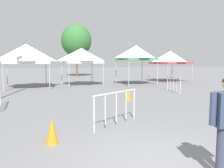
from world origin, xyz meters
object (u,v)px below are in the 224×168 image
(canopy_tent_left_of_center, at_px, (26,54))
(canopy_tent_center, at_px, (136,53))
(tree_behind_tents_right, at_px, (76,41))
(crowd_barrier_by_lift, at_px, (174,81))
(crowd_barrier_near_person, at_px, (116,102))
(canopy_tent_right_of_center, at_px, (81,56))
(traffic_cone_near_barrier, at_px, (128,94))
(traffic_cone_lot_center, at_px, (52,131))
(canopy_tent_far_left, at_px, (170,57))

(canopy_tent_left_of_center, distance_m, canopy_tent_center, 9.04)
(tree_behind_tents_right, xyz_separation_m, crowd_barrier_by_lift, (1.79, -17.90, -4.12))
(crowd_barrier_by_lift, bearing_deg, crowd_barrier_near_person, -141.35)
(crowd_barrier_by_lift, bearing_deg, canopy_tent_left_of_center, 143.37)
(canopy_tent_right_of_center, bearing_deg, canopy_tent_center, -17.91)
(canopy_tent_left_of_center, distance_m, traffic_cone_near_barrier, 9.38)
(crowd_barrier_by_lift, height_order, traffic_cone_lot_center, crowd_barrier_by_lift)
(canopy_tent_far_left, bearing_deg, canopy_tent_center, -165.33)
(tree_behind_tents_right, distance_m, traffic_cone_near_barrier, 19.90)
(canopy_tent_right_of_center, distance_m, traffic_cone_lot_center, 13.90)
(traffic_cone_lot_center, bearing_deg, traffic_cone_near_barrier, 45.71)
(canopy_tent_left_of_center, bearing_deg, crowd_barrier_by_lift, -36.63)
(canopy_tent_right_of_center, distance_m, crowd_barrier_near_person, 12.51)
(canopy_tent_center, xyz_separation_m, crowd_barrier_near_person, (-6.93, -10.68, -2.05))
(tree_behind_tents_right, height_order, traffic_cone_near_barrier, tree_behind_tents_right)
(crowd_barrier_by_lift, bearing_deg, traffic_cone_near_barrier, -162.13)
(traffic_cone_lot_center, bearing_deg, canopy_tent_right_of_center, 70.76)
(canopy_tent_right_of_center, xyz_separation_m, tree_behind_tents_right, (2.53, 11.11, 2.33))
(canopy_tent_right_of_center, bearing_deg, traffic_cone_lot_center, -109.24)
(crowd_barrier_by_lift, height_order, crowd_barrier_near_person, same)
(canopy_tent_center, height_order, canopy_tent_far_left, canopy_tent_center)
(canopy_tent_center, bearing_deg, canopy_tent_far_left, 14.67)
(canopy_tent_left_of_center, bearing_deg, canopy_tent_center, -7.44)
(canopy_tent_center, xyz_separation_m, crowd_barrier_by_lift, (-0.23, -5.33, -2.05))
(canopy_tent_right_of_center, relative_size, tree_behind_tents_right, 0.45)
(crowd_barrier_by_lift, relative_size, traffic_cone_lot_center, 3.24)
(canopy_tent_center, bearing_deg, canopy_tent_left_of_center, 172.56)
(crowd_barrier_by_lift, height_order, traffic_cone_near_barrier, crowd_barrier_by_lift)
(canopy_tent_right_of_center, distance_m, crowd_barrier_by_lift, 8.24)
(canopy_tent_far_left, relative_size, tree_behind_tents_right, 0.45)
(traffic_cone_near_barrier, bearing_deg, crowd_barrier_by_lift, 17.87)
(canopy_tent_left_of_center, bearing_deg, crowd_barrier_near_person, -80.24)
(canopy_tent_far_left, bearing_deg, tree_behind_tents_right, 120.72)
(canopy_tent_center, relative_size, traffic_cone_lot_center, 5.48)
(canopy_tent_center, relative_size, canopy_tent_far_left, 1.07)
(canopy_tent_far_left, xyz_separation_m, traffic_cone_lot_center, (-13.79, -12.73, -2.14))
(traffic_cone_lot_center, bearing_deg, canopy_tent_center, 51.73)
(canopy_tent_far_left, bearing_deg, crowd_barrier_by_lift, -127.03)
(traffic_cone_near_barrier, bearing_deg, canopy_tent_left_of_center, 120.55)
(canopy_tent_right_of_center, xyz_separation_m, traffic_cone_near_barrier, (0.19, -8.12, -2.24))
(crowd_barrier_near_person, bearing_deg, tree_behind_tents_right, 78.07)
(canopy_tent_center, height_order, tree_behind_tents_right, tree_behind_tents_right)
(tree_behind_tents_right, bearing_deg, canopy_tent_left_of_center, -121.37)
(canopy_tent_right_of_center, relative_size, crowd_barrier_near_person, 1.66)
(canopy_tent_left_of_center, bearing_deg, canopy_tent_right_of_center, 3.85)
(canopy_tent_right_of_center, distance_m, tree_behind_tents_right, 11.63)
(traffic_cone_near_barrier, bearing_deg, canopy_tent_center, 56.85)
(crowd_barrier_by_lift, bearing_deg, traffic_cone_lot_center, -145.11)
(canopy_tent_left_of_center, xyz_separation_m, crowd_barrier_by_lift, (8.74, -6.50, -1.87))
(canopy_tent_right_of_center, relative_size, canopy_tent_far_left, 0.99)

